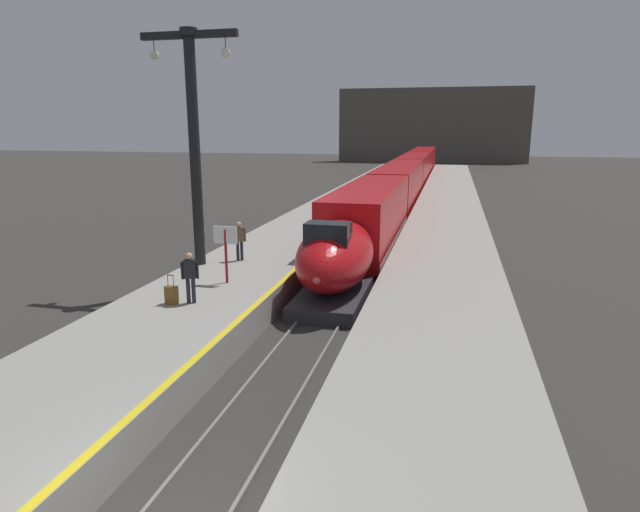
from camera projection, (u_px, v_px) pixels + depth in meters
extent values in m
cube|color=gray|center=(309.00, 231.00, 32.80)|extent=(4.80, 110.00, 1.05)
cube|color=gray|center=(446.00, 237.00, 30.94)|extent=(4.80, 110.00, 1.05)
cube|color=yellow|center=(346.00, 224.00, 32.15)|extent=(0.20, 107.80, 0.01)
cube|color=slate|center=(370.00, 232.00, 34.75)|extent=(0.08, 110.00, 0.12)
cube|color=slate|center=(393.00, 233.00, 34.40)|extent=(0.08, 110.00, 0.12)
ellipsoid|color=#B20F14|center=(336.00, 255.00, 20.86)|extent=(2.78, 6.30, 2.56)
cube|color=#28282D|center=(334.00, 296.00, 20.92)|extent=(2.46, 5.36, 0.55)
cube|color=black|center=(328.00, 235.00, 19.27)|extent=(1.59, 1.00, 0.90)
sphere|color=#F24C4C|center=(317.00, 280.00, 17.99)|extent=(0.28, 0.28, 0.28)
cube|color=#B20F14|center=(370.00, 214.00, 29.20)|extent=(2.90, 14.00, 3.05)
cube|color=black|center=(344.00, 203.00, 29.40)|extent=(0.04, 11.90, 0.80)
cube|color=black|center=(397.00, 205.00, 28.75)|extent=(0.04, 11.90, 0.80)
cube|color=silver|center=(370.00, 237.00, 29.50)|extent=(2.92, 13.30, 0.24)
cube|color=black|center=(355.00, 266.00, 25.39)|extent=(2.03, 2.20, 0.56)
cube|color=black|center=(380.00, 231.00, 33.85)|extent=(2.03, 2.20, 0.56)
cube|color=#B20F14|center=(399.00, 184.00, 44.89)|extent=(2.90, 18.00, 3.05)
cube|color=black|center=(383.00, 177.00, 45.09)|extent=(0.04, 15.84, 0.80)
cube|color=black|center=(417.00, 177.00, 44.44)|extent=(0.04, 15.84, 0.80)
cube|color=black|center=(391.00, 217.00, 39.52)|extent=(2.03, 2.20, 0.56)
cube|color=black|center=(405.00, 196.00, 51.09)|extent=(2.03, 2.20, 0.56)
cube|color=#B20F14|center=(415.00, 168.00, 62.47)|extent=(2.90, 18.00, 3.05)
cube|color=black|center=(403.00, 163.00, 62.67)|extent=(0.04, 15.84, 0.80)
cube|color=black|center=(428.00, 163.00, 62.02)|extent=(0.04, 15.84, 0.80)
cube|color=black|center=(410.00, 189.00, 57.10)|extent=(2.03, 2.20, 0.56)
cube|color=black|center=(418.00, 179.00, 68.67)|extent=(2.03, 2.20, 0.56)
cube|color=#B20F14|center=(423.00, 159.00, 80.05)|extent=(2.90, 18.00, 3.05)
cube|color=black|center=(414.00, 155.00, 80.25)|extent=(0.04, 15.84, 0.80)
cube|color=black|center=(433.00, 155.00, 79.60)|extent=(0.04, 15.84, 0.80)
cube|color=black|center=(421.00, 175.00, 74.68)|extent=(2.03, 2.20, 0.56)
cube|color=black|center=(425.00, 168.00, 86.25)|extent=(2.03, 2.20, 0.56)
cylinder|color=black|center=(195.00, 152.00, 21.62)|extent=(0.44, 0.44, 9.30)
cylinder|color=black|center=(188.00, 32.00, 20.57)|extent=(0.68, 0.68, 0.30)
cube|color=black|center=(189.00, 35.00, 20.60)|extent=(4.00, 0.24, 0.28)
cylinder|color=black|center=(154.00, 46.00, 21.02)|extent=(0.03, 0.03, 0.60)
sphere|color=#EFEACC|center=(155.00, 55.00, 21.10)|extent=(0.36, 0.36, 0.36)
cylinder|color=black|center=(225.00, 43.00, 20.33)|extent=(0.03, 0.03, 0.60)
sphere|color=#EFEACC|center=(226.00, 53.00, 20.42)|extent=(0.36, 0.36, 0.36)
cylinder|color=#23232D|center=(188.00, 291.00, 17.54)|extent=(0.13, 0.13, 0.85)
cylinder|color=#23232D|center=(194.00, 290.00, 17.56)|extent=(0.13, 0.13, 0.85)
cube|color=black|center=(190.00, 269.00, 17.38)|extent=(0.43, 0.34, 0.62)
cylinder|color=black|center=(182.00, 270.00, 17.36)|extent=(0.09, 0.09, 0.58)
cylinder|color=black|center=(197.00, 270.00, 17.42)|extent=(0.09, 0.09, 0.58)
sphere|color=tan|center=(189.00, 256.00, 17.28)|extent=(0.22, 0.22, 0.22)
cylinder|color=#23232D|center=(242.00, 251.00, 23.21)|extent=(0.13, 0.13, 0.85)
cylinder|color=#23232D|center=(238.00, 251.00, 23.17)|extent=(0.13, 0.13, 0.85)
cube|color=brown|center=(239.00, 234.00, 23.02)|extent=(0.44, 0.37, 0.62)
cylinder|color=brown|center=(245.00, 235.00, 23.09)|extent=(0.09, 0.09, 0.58)
cylinder|color=brown|center=(234.00, 236.00, 22.97)|extent=(0.09, 0.09, 0.58)
sphere|color=tan|center=(239.00, 224.00, 22.92)|extent=(0.22, 0.22, 0.22)
cube|color=brown|center=(172.00, 295.00, 17.48)|extent=(0.40, 0.22, 0.60)
cylinder|color=#262628|center=(168.00, 281.00, 17.39)|extent=(0.02, 0.02, 0.36)
cylinder|color=#262628|center=(173.00, 281.00, 17.35)|extent=(0.02, 0.02, 0.36)
cube|color=#262628|center=(170.00, 275.00, 17.33)|extent=(0.22, 0.03, 0.02)
cylinder|color=maroon|center=(226.00, 256.00, 19.72)|extent=(0.10, 0.10, 2.00)
cube|color=white|center=(225.00, 235.00, 19.54)|extent=(0.90, 0.06, 0.64)
cube|color=#4C4742|center=(432.00, 126.00, 103.37)|extent=(36.00, 2.00, 14.00)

